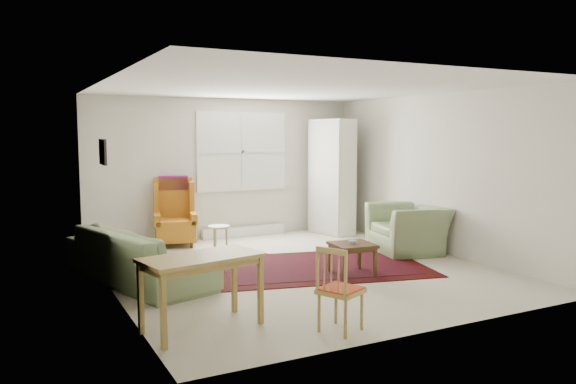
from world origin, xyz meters
name	(u,v)px	position (x,y,z in m)	size (l,w,h in m)	color
room	(292,178)	(0.02, 0.21, 1.26)	(5.04, 5.54, 2.51)	beige
rug	(317,266)	(0.29, -0.02, 0.02)	(3.03, 1.95, 0.03)	black
sofa	(139,245)	(-2.10, 0.35, 0.47)	(2.32, 0.91, 0.94)	#71875A
armchair	(408,224)	(2.10, 0.22, 0.45)	(1.15, 1.01, 0.90)	#71875A
wingback_chair	(175,212)	(-1.07, 2.35, 0.58)	(0.67, 0.71, 1.16)	#AF6B1A
coffee_table	(352,259)	(0.49, -0.62, 0.22)	(0.53, 0.53, 0.43)	#412914
stool	(219,240)	(-0.65, 1.40, 0.23)	(0.34, 0.34, 0.46)	white
cabinet	(332,177)	(1.89, 2.18, 1.07)	(0.45, 0.86, 2.14)	white
desk	(202,292)	(-1.95, -1.70, 0.36)	(1.14, 0.57, 0.72)	#AA8D44
desk_chair	(341,288)	(-0.79, -2.35, 0.41)	(0.36, 0.36, 0.83)	#AA8D44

